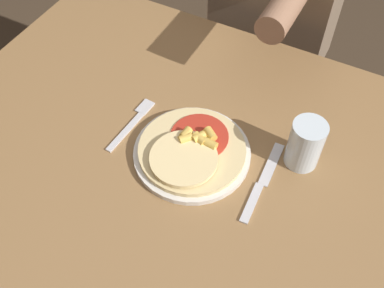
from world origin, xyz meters
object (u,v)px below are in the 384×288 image
(fork, at_px, (134,122))
(knife, at_px, (262,183))
(plate, at_px, (192,153))
(person_diner, at_px, (277,1))
(drinking_glass, at_px, (305,144))
(dining_table, at_px, (170,180))
(pizza, at_px, (191,150))

(fork, distance_m, knife, 0.33)
(plate, xyz_separation_m, person_diner, (-0.05, 0.64, -0.01))
(knife, bearing_deg, fork, 176.99)
(drinking_glass, distance_m, person_diner, 0.61)
(knife, distance_m, person_diner, 0.67)
(dining_table, relative_size, plate, 4.43)
(plate, bearing_deg, drinking_glass, 24.32)
(plate, bearing_deg, knife, 1.03)
(pizza, xyz_separation_m, fork, (-0.17, 0.03, -0.02))
(pizza, xyz_separation_m, knife, (0.17, 0.01, -0.02))
(pizza, relative_size, knife, 1.08)
(plate, height_order, drinking_glass, drinking_glass)
(dining_table, xyz_separation_m, pizza, (0.05, 0.02, 0.13))
(plate, bearing_deg, dining_table, -152.12)
(knife, height_order, drinking_glass, drinking_glass)
(dining_table, relative_size, person_diner, 0.92)
(knife, xyz_separation_m, person_diner, (-0.21, 0.64, -0.01))
(pizza, height_order, person_diner, person_diner)
(plate, height_order, pizza, pizza)
(fork, bearing_deg, knife, -3.01)
(dining_table, relative_size, fork, 6.56)
(dining_table, xyz_separation_m, knife, (0.21, 0.03, 0.11))
(fork, height_order, drinking_glass, drinking_glass)
(pizza, bearing_deg, person_diner, 94.04)
(dining_table, height_order, knife, knife)
(dining_table, relative_size, pizza, 4.85)
(fork, relative_size, knife, 0.80)
(knife, height_order, person_diner, person_diner)
(plate, distance_m, pizza, 0.02)
(person_diner, bearing_deg, plate, -85.94)
(plate, distance_m, fork, 0.17)
(pizza, distance_m, drinking_glass, 0.24)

